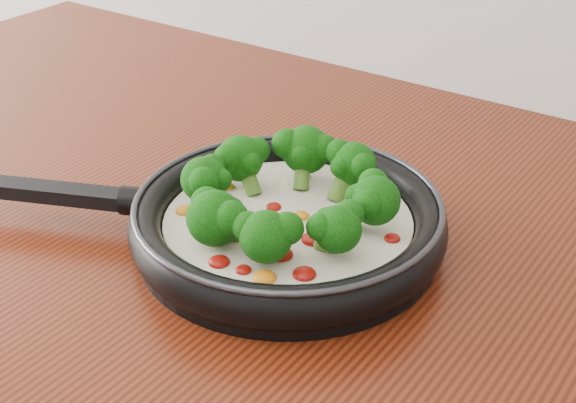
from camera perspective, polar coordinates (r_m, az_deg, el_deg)
The scene contains 1 object.
skillet at distance 0.77m, azimuth -0.26°, elevation -1.12°, with size 0.50×0.40×0.09m.
Camera 1 is at (0.40, 0.50, 1.33)m, focal length 50.59 mm.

